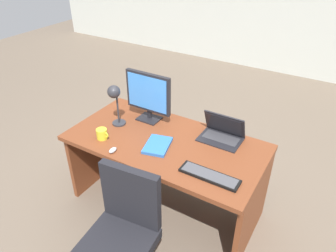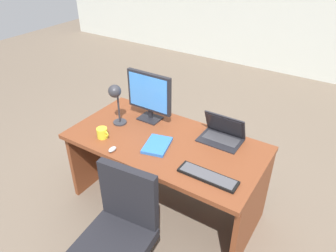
# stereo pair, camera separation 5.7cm
# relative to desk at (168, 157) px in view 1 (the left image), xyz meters

# --- Properties ---
(ground) EXTENTS (12.00, 12.00, 0.00)m
(ground) POSITION_rel_desk_xyz_m (0.00, 1.45, -0.52)
(ground) COLOR #6B5B4C
(desk) EXTENTS (1.63, 0.83, 0.73)m
(desk) POSITION_rel_desk_xyz_m (0.00, 0.00, 0.00)
(desk) COLOR brown
(desk) RESTS_ON ground
(monitor) EXTENTS (0.44, 0.16, 0.45)m
(monitor) POSITION_rel_desk_xyz_m (-0.31, 0.17, 0.46)
(monitor) COLOR black
(monitor) RESTS_ON desk
(laptop) EXTENTS (0.34, 0.24, 0.22)m
(laptop) POSITION_rel_desk_xyz_m (0.38, 0.24, 0.27)
(laptop) COLOR black
(laptop) RESTS_ON desk
(keyboard) EXTENTS (0.44, 0.12, 0.02)m
(keyboard) POSITION_rel_desk_xyz_m (0.50, -0.27, 0.21)
(keyboard) COLOR black
(keyboard) RESTS_ON desk
(mouse) EXTENTS (0.04, 0.08, 0.03)m
(mouse) POSITION_rel_desk_xyz_m (-0.27, -0.39, 0.22)
(mouse) COLOR #B7BABF
(mouse) RESTS_ON desk
(desk_lamp) EXTENTS (0.12, 0.14, 0.38)m
(desk_lamp) POSITION_rel_desk_xyz_m (-0.49, -0.06, 0.48)
(desk_lamp) COLOR #2D2D33
(desk_lamp) RESTS_ON desk
(book) EXTENTS (0.24, 0.30, 0.03)m
(book) POSITION_rel_desk_xyz_m (-0.01, -0.15, 0.22)
(book) COLOR blue
(book) RESTS_ON desk
(coffee_mug) EXTENTS (0.11, 0.09, 0.09)m
(coffee_mug) POSITION_rel_desk_xyz_m (-0.47, -0.29, 0.25)
(coffee_mug) COLOR yellow
(coffee_mug) RESTS_ON desk
(office_chair) EXTENTS (0.56, 0.56, 0.89)m
(office_chair) POSITION_rel_desk_xyz_m (0.11, -0.81, -0.17)
(office_chair) COLOR black
(office_chair) RESTS_ON ground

